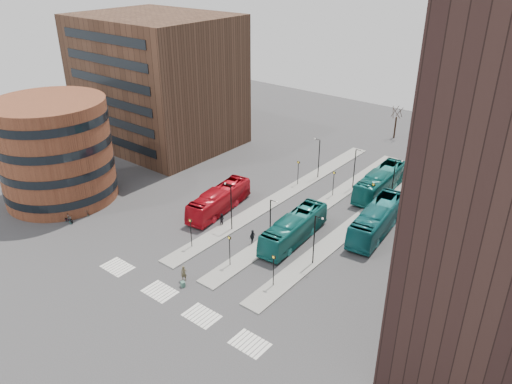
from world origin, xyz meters
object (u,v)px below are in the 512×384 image
Objects in this scene: bicycle_far at (86,212)px; commuter_a at (222,219)px; teal_bus_c at (377,219)px; bicycle_near at (68,220)px; suitcase at (183,284)px; traveller at (184,273)px; commuter_c at (279,243)px; teal_bus_b at (380,182)px; bicycle_mid at (69,218)px; commuter_b at (252,237)px; red_bus at (219,200)px; teal_bus_a at (294,228)px; teal_bus_d at (445,174)px.

commuter_a is at bearing -53.52° from bicycle_far.
bicycle_near is at bearing -150.72° from teal_bus_c.
commuter_a is 0.98× the size of bicycle_near.
traveller is at bearing 147.83° from suitcase.
commuter_a reaches higher than bicycle_near.
commuter_c is 27.51m from bicycle_near.
teal_bus_b is at bearing 41.75° from traveller.
bicycle_mid is (-15.73, -11.77, -0.25)m from commuter_a.
commuter_a is (-16.17, -10.67, -1.00)m from teal_bus_c.
bicycle_near is (-31.90, -22.68, -1.37)m from teal_bus_c.
commuter_a is 1.09× the size of commuter_c.
commuter_b is at bearing -35.31° from commuter_c.
traveller is (-6.76, -32.15, -0.90)m from teal_bus_b.
teal_bus_c is (4.60, -10.25, 0.03)m from teal_bus_b.
red_bus is at bearing 62.26° from commuter_b.
bicycle_far is at bearing -145.73° from red_bus.
bicycle_far is at bearing -158.76° from teal_bus_a.
suitcase is 0.05× the size of teal_bus_c.
teal_bus_a is 0.92× the size of teal_bus_c.
bicycle_far is (-21.27, 2.81, 0.11)m from suitcase.
teal_bus_d is 7.36× the size of bicycle_far.
teal_bus_a is (3.79, 14.72, 1.36)m from suitcase.
teal_bus_c is 8.77× the size of commuter_c.
commuter_c is at bearing -103.94° from teal_bus_d.
commuter_c reaches higher than bicycle_far.
bicycle_mid is at bearing -6.54° from bicycle_near.
teal_bus_a is at bearing -99.85° from teal_bus_b.
teal_bus_a is 6.34× the size of commuter_b.
commuter_c is (-8.68, -29.62, -0.86)m from teal_bus_d.
suitcase is 21.27m from bicycle_mid.
teal_bus_b reaches higher than teal_bus_a.
commuter_c is (-0.38, -2.46, -0.92)m from teal_bus_a.
suitcase is at bearing -108.62° from teal_bus_a.
teal_bus_b is 6.75× the size of commuter_b.
teal_bus_b is (6.04, 33.03, 1.47)m from suitcase.
bicycle_mid reaches higher than suitcase.
teal_bus_a is (12.04, 0.06, 0.04)m from red_bus.
teal_bus_b is at bearing -46.20° from bicycle_near.
bicycle_far is at bearing 138.25° from traveller.
teal_bus_a is 5.07m from commuter_b.
teal_bus_c is 6.85× the size of commuter_b.
teal_bus_a reaches higher than traveller.
bicycle_far is at bearing -36.92° from commuter_c.
bicycle_mid is (-24.68, -11.91, -0.19)m from commuter_c.
commuter_b is (-11.68, -30.86, -0.65)m from teal_bus_d.
teal_bus_d is at bearing -32.92° from bicycle_mid.
red_bus is 12.04m from teal_bus_a.
red_bus is 11.94m from commuter_c.
commuter_c reaches higher than bicycle_near.
teal_bus_d reaches higher than bicycle_far.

